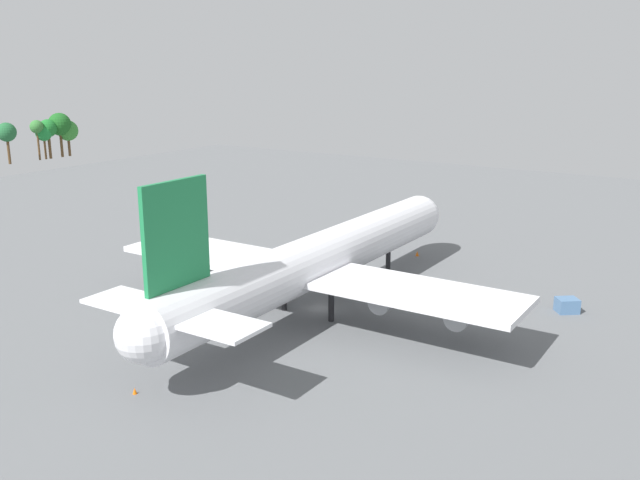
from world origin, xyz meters
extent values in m
plane|color=slate|center=(0.00, 0.00, 0.00)|extent=(251.48, 251.48, 0.00)
cylinder|color=silver|center=(0.00, 0.00, 6.49)|extent=(57.20, 6.19, 6.19)
sphere|color=silver|center=(28.60, 0.00, 6.49)|extent=(6.07, 6.07, 6.07)
sphere|color=silver|center=(-28.60, 0.00, 6.49)|extent=(5.26, 5.26, 5.26)
cube|color=#1E7F47|center=(-24.03, 0.00, 14.54)|extent=(8.01, 0.50, 9.91)
cube|color=silver|center=(-25.17, -4.94, 7.42)|extent=(5.15, 9.29, 0.36)
cube|color=silver|center=(-25.17, 4.94, 7.42)|extent=(5.15, 9.29, 0.36)
cube|color=silver|center=(-2.86, -13.96, 5.56)|extent=(9.72, 24.21, 0.70)
cube|color=silver|center=(-2.86, 13.96, 5.56)|extent=(9.72, 24.21, 0.70)
cylinder|color=gray|center=(-1.86, -10.33, 3.91)|extent=(4.95, 2.60, 2.60)
cylinder|color=gray|center=(-1.86, -19.29, 3.91)|extent=(4.95, 2.60, 2.60)
cylinder|color=gray|center=(-1.86, 10.33, 3.91)|extent=(4.95, 2.60, 2.60)
cylinder|color=gray|center=(-1.86, 19.29, 3.91)|extent=(4.95, 2.60, 2.60)
cylinder|color=black|center=(18.31, 0.00, 1.70)|extent=(0.70, 0.70, 3.39)
cylinder|color=black|center=(-2.86, -3.41, 1.70)|extent=(0.70, 0.70, 3.39)
cylinder|color=black|center=(-2.86, 3.41, 1.70)|extent=(0.70, 0.70, 3.39)
cube|color=#4C729E|center=(15.22, -26.07, 0.88)|extent=(3.20, 3.27, 1.76)
cone|color=orange|center=(28.29, -0.03, 0.39)|extent=(0.55, 0.55, 0.79)
cone|color=orange|center=(-28.29, 2.11, 0.30)|extent=(0.42, 0.42, 0.60)
cylinder|color=#51381E|center=(54.21, 144.97, 3.88)|extent=(0.79, 0.79, 7.77)
sphere|color=#215F32|center=(54.21, 144.97, 9.46)|extent=(5.65, 5.65, 5.65)
cylinder|color=#51381E|center=(64.46, 144.97, 4.50)|extent=(0.63, 0.63, 9.01)
sphere|color=#357634|center=(64.46, 144.97, 10.25)|extent=(4.13, 4.13, 4.13)
cylinder|color=#51381E|center=(66.67, 144.97, 3.33)|extent=(0.64, 0.64, 6.67)
sphere|color=#1E8136|center=(66.67, 144.97, 8.16)|extent=(4.99, 4.99, 4.99)
cylinder|color=#51381E|center=(68.37, 144.97, 3.93)|extent=(0.88, 0.88, 7.85)
sphere|color=#1D6F28|center=(68.37, 144.97, 9.52)|extent=(5.55, 5.55, 5.55)
cylinder|color=#51381E|center=(72.77, 144.97, 4.13)|extent=(0.84, 0.84, 8.27)
sphere|color=#1B5C1F|center=(72.77, 144.97, 10.41)|extent=(7.15, 7.15, 7.15)
cylinder|color=#51381E|center=(75.59, 144.97, 3.12)|extent=(0.83, 0.83, 6.23)
sphere|color=#338231|center=(75.59, 144.97, 8.20)|extent=(6.56, 6.56, 6.56)
camera|label=1|loc=(-67.64, -43.48, 29.68)|focal=38.62mm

